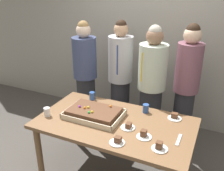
# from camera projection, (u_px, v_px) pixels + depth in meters

# --- Properties ---
(interior_back_panel) EXTENTS (8.00, 0.12, 3.00)m
(interior_back_panel) POSITION_uv_depth(u_px,v_px,m) (159.00, 29.00, 3.74)
(interior_back_panel) COLOR #9E998E
(interior_back_panel) RESTS_ON ground_plane
(party_table) EXTENTS (1.69, 0.94, 0.76)m
(party_table) POSITION_uv_depth(u_px,v_px,m) (115.00, 129.00, 2.73)
(party_table) COLOR brown
(party_table) RESTS_ON ground_plane
(sheet_cake) EXTENTS (0.63, 0.42, 0.11)m
(sheet_cake) POSITION_uv_depth(u_px,v_px,m) (94.00, 113.00, 2.78)
(sheet_cake) COLOR beige
(sheet_cake) RESTS_ON party_table
(plated_slice_near_left) EXTENTS (0.15, 0.15, 0.08)m
(plated_slice_near_left) POSITION_uv_depth(u_px,v_px,m) (159.00, 147.00, 2.25)
(plated_slice_near_left) COLOR white
(plated_slice_near_left) RESTS_ON party_table
(plated_slice_near_right) EXTENTS (0.15, 0.15, 0.07)m
(plated_slice_near_right) POSITION_uv_depth(u_px,v_px,m) (144.00, 135.00, 2.42)
(plated_slice_near_right) COLOR white
(plated_slice_near_right) RESTS_ON party_table
(plated_slice_far_left) EXTENTS (0.15, 0.15, 0.06)m
(plated_slice_far_left) POSITION_uv_depth(u_px,v_px,m) (128.00, 127.00, 2.57)
(plated_slice_far_left) COLOR white
(plated_slice_far_left) RESTS_ON party_table
(plated_slice_far_right) EXTENTS (0.15, 0.15, 0.07)m
(plated_slice_far_right) POSITION_uv_depth(u_px,v_px,m) (117.00, 141.00, 2.33)
(plated_slice_far_right) COLOR white
(plated_slice_far_right) RESTS_ON party_table
(plated_slice_center_front) EXTENTS (0.15, 0.15, 0.06)m
(plated_slice_center_front) POSITION_uv_depth(u_px,v_px,m) (175.00, 117.00, 2.75)
(plated_slice_center_front) COLOR white
(plated_slice_center_front) RESTS_ON party_table
(drink_cup_nearest) EXTENTS (0.07, 0.07, 0.10)m
(drink_cup_nearest) POSITION_uv_depth(u_px,v_px,m) (47.00, 112.00, 2.79)
(drink_cup_nearest) COLOR white
(drink_cup_nearest) RESTS_ON party_table
(drink_cup_middle) EXTENTS (0.07, 0.07, 0.10)m
(drink_cup_middle) POSITION_uv_depth(u_px,v_px,m) (146.00, 108.00, 2.87)
(drink_cup_middle) COLOR #2D5199
(drink_cup_middle) RESTS_ON party_table
(drink_cup_far_end) EXTENTS (0.07, 0.07, 0.10)m
(drink_cup_far_end) POSITION_uv_depth(u_px,v_px,m) (92.00, 96.00, 3.18)
(drink_cup_far_end) COLOR #2D5199
(drink_cup_far_end) RESTS_ON party_table
(cake_server_utensil) EXTENTS (0.03, 0.20, 0.01)m
(cake_server_utensil) POSITION_uv_depth(u_px,v_px,m) (179.00, 140.00, 2.38)
(cake_server_utensil) COLOR silver
(cake_server_utensil) RESTS_ON party_table
(person_serving_front) EXTENTS (0.35, 0.35, 1.70)m
(person_serving_front) POSITION_uv_depth(u_px,v_px,m) (120.00, 78.00, 3.59)
(person_serving_front) COLOR #28282D
(person_serving_front) RESTS_ON ground_plane
(person_green_shirt_behind) EXTENTS (0.36, 0.36, 1.70)m
(person_green_shirt_behind) POSITION_uv_depth(u_px,v_px,m) (151.00, 88.00, 3.24)
(person_green_shirt_behind) COLOR #28282D
(person_green_shirt_behind) RESTS_ON ground_plane
(person_striped_tie_right) EXTENTS (0.32, 0.32, 1.72)m
(person_striped_tie_right) POSITION_uv_depth(u_px,v_px,m) (186.00, 87.00, 3.20)
(person_striped_tie_right) COLOR #28282D
(person_striped_tie_right) RESTS_ON ground_plane
(person_back_corner) EXTENTS (0.34, 0.34, 1.68)m
(person_back_corner) POSITION_uv_depth(u_px,v_px,m) (85.00, 77.00, 3.62)
(person_back_corner) COLOR #28282D
(person_back_corner) RESTS_ON ground_plane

